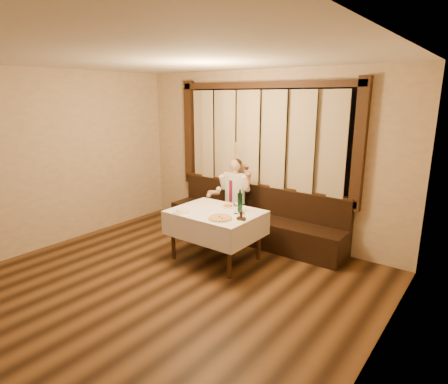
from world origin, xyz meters
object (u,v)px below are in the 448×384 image
Objects in this scene: pasta_red at (228,205)px; pizza at (220,218)px; pasta_cream at (181,210)px; dining_table at (216,218)px; seated_man at (233,192)px; cruet_caddy at (241,217)px; green_bottle at (240,202)px; banquette at (253,222)px.

pizza is at bearing -63.99° from pasta_red.
pizza is at bearing 8.70° from pasta_cream.
dining_table is at bearing -94.40° from pasta_red.
seated_man is at bearing 111.44° from dining_table.
pasta_red is 0.73m from pasta_cream.
cruet_caddy is 0.09× the size of seated_man.
pasta_cream is at bearing -139.62° from green_bottle.
dining_table is at bearing 137.47° from pizza.
banquette is at bearing 91.59° from pasta_red.
cruet_caddy is at bearing -37.21° from pasta_red.
banquette is 0.89m from pasta_red.
banquette is 13.90× the size of pasta_red.
pasta_cream is at bearing -121.33° from pasta_red.
pasta_cream reaches higher than pasta_red.
banquette is 1.39m from pizza.
banquette is at bearing 90.00° from dining_table.
seated_man is at bearing 131.72° from green_bottle.
banquette is 25.52× the size of cruet_caddy.
green_bottle reaches higher than cruet_caddy.
pasta_cream is (-0.64, -0.10, 0.02)m from pizza.
seated_man reaches higher than pasta_red.
dining_table is 0.56m from cruet_caddy.
green_bottle is (0.29, 0.20, 0.25)m from dining_table.
green_bottle is at bearing 122.53° from cruet_caddy.
pasta_red is 0.30m from green_bottle.
cruet_caddy is (0.89, 0.24, 0.01)m from pasta_cream.
banquette is at bearing 13.49° from seated_man.
dining_table is 3.81× the size of green_bottle.
pasta_cream is at bearing -135.54° from dining_table.
banquette is 1.50m from pasta_cream.
pasta_cream reaches higher than dining_table.
pasta_cream is at bearing -89.64° from seated_man.
pasta_red is 0.64m from cruet_caddy.
seated_man is (-0.01, 1.29, 0.01)m from pasta_cream.
dining_table is at bearing 162.80° from cruet_caddy.
pasta_red is 0.99× the size of pasta_cream.
pizza is 1.46× the size of pasta_red.
cruet_caddy is (0.24, -0.31, -0.10)m from green_bottle.
dining_table is 3.77× the size of pizza.
banquette reaches higher than dining_table.
green_bottle reaches higher than dining_table.
green_bottle is (0.27, -0.07, 0.11)m from pasta_red.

